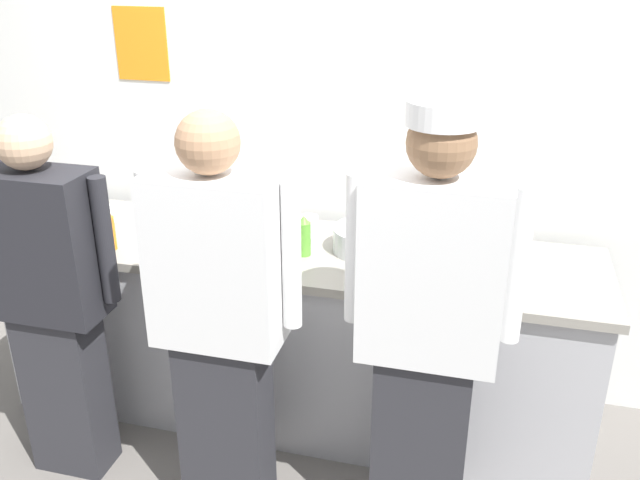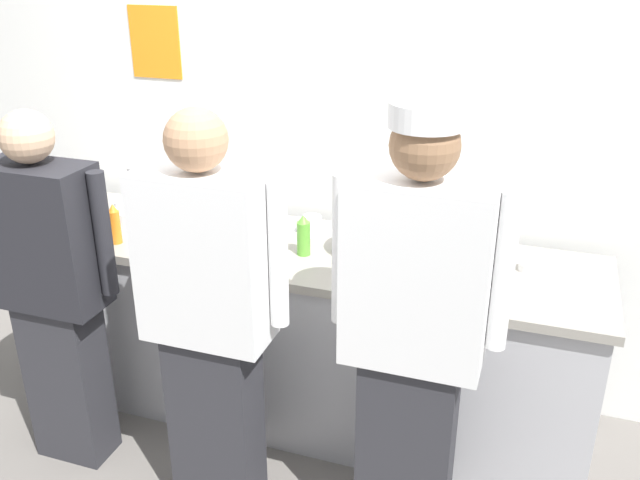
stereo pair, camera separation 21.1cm
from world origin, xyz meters
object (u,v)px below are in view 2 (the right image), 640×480
object	(u,v)px
plate_stack_rear	(134,217)
ramekin_yellow_sauce	(434,260)
ramekin_orange_sauce	(530,266)
deli_cup	(312,226)
chef_far_right	(413,333)
chef_center	(209,317)
plate_stack_front	(463,279)
sheet_tray	(236,235)
ramekin_red_sauce	(123,204)
squeeze_bottle_secondary	(115,225)
squeeze_bottle_primary	(304,236)
chefs_knife	(85,220)
chef_near_left	(53,288)
mixing_bowl_steel	(368,241)

from	to	relation	value
plate_stack_rear	ramekin_yellow_sauce	xyz separation A→B (m)	(1.50, 0.02, -0.02)
ramekin_orange_sauce	deli_cup	xyz separation A→B (m)	(-1.02, 0.06, 0.03)
chef_far_right	chef_center	bearing A→B (deg)	-174.92
plate_stack_front	sheet_tray	distance (m)	1.11
plate_stack_rear	ramekin_red_sauce	distance (m)	0.26
chef_far_right	squeeze_bottle_secondary	xyz separation A→B (m)	(-1.50, 0.41, 0.06)
plate_stack_rear	squeeze_bottle_primary	bearing A→B (deg)	-3.53
ramekin_yellow_sauce	chefs_knife	world-z (taller)	ramekin_yellow_sauce
squeeze_bottle_secondary	plate_stack_rear	bearing A→B (deg)	102.20
chef_near_left	squeeze_bottle_secondary	size ratio (longest dim) A/B	8.38
sheet_tray	squeeze_bottle_primary	distance (m)	0.39
chef_far_right	ramekin_red_sauce	bearing A→B (deg)	155.05
deli_cup	plate_stack_rear	bearing A→B (deg)	-169.51
plate_stack_front	chefs_knife	bearing A→B (deg)	177.08
deli_cup	ramekin_orange_sauce	bearing A→B (deg)	-3.33
chef_near_left	deli_cup	xyz separation A→B (m)	(0.89, 0.79, 0.10)
mixing_bowl_steel	sheet_tray	xyz separation A→B (m)	(-0.64, -0.04, -0.04)
chef_center	squeeze_bottle_secondary	xyz separation A→B (m)	(-0.73, 0.47, 0.10)
squeeze_bottle_primary	chef_near_left	bearing A→B (deg)	-148.66
squeeze_bottle_primary	deli_cup	world-z (taller)	squeeze_bottle_primary
sheet_tray	ramekin_orange_sauce	distance (m)	1.35
chef_center	chefs_knife	world-z (taller)	chef_center
ramekin_orange_sauce	deli_cup	distance (m)	1.02
squeeze_bottle_secondary	chef_near_left	bearing A→B (deg)	-97.47
chef_far_right	plate_stack_front	world-z (taller)	chef_far_right
sheet_tray	ramekin_yellow_sauce	bearing A→B (deg)	0.11
chef_far_right	plate_stack_rear	size ratio (longest dim) A/B	9.12
mixing_bowl_steel	sheet_tray	bearing A→B (deg)	-176.27
sheet_tray	chefs_knife	distance (m)	0.82
chef_far_right	ramekin_orange_sauce	bearing A→B (deg)	64.14
squeeze_bottle_secondary	ramekin_red_sauce	world-z (taller)	squeeze_bottle_secondary
chef_near_left	ramekin_red_sauce	distance (m)	0.83
sheet_tray	ramekin_yellow_sauce	distance (m)	0.95
chef_far_right	squeeze_bottle_primary	size ratio (longest dim) A/B	9.22
sheet_tray	squeeze_bottle_secondary	xyz separation A→B (m)	(-0.50, -0.24, 0.08)
ramekin_orange_sauce	deli_cup	world-z (taller)	deli_cup
chef_far_right	squeeze_bottle_secondary	distance (m)	1.55
ramekin_yellow_sauce	sheet_tray	bearing A→B (deg)	-179.89
plate_stack_rear	mixing_bowl_steel	bearing A→B (deg)	3.01
plate_stack_rear	ramekin_orange_sauce	world-z (taller)	plate_stack_rear
chef_near_left	chef_far_right	distance (m)	1.55
chefs_knife	sheet_tray	bearing A→B (deg)	3.95
chef_far_right	chefs_knife	world-z (taller)	chef_far_right
plate_stack_rear	chefs_knife	size ratio (longest dim) A/B	0.70
chef_center	mixing_bowl_steel	xyz separation A→B (m)	(0.41, 0.76, 0.06)
plate_stack_front	ramekin_yellow_sauce	bearing A→B (deg)	133.10
plate_stack_rear	ramekin_orange_sauce	distance (m)	1.91
chef_near_left	sheet_tray	bearing A→B (deg)	49.22
squeeze_bottle_primary	ramekin_yellow_sauce	size ratio (longest dim) A/B	2.35
plate_stack_front	chefs_knife	xyz separation A→B (m)	(-1.92, 0.10, -0.02)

